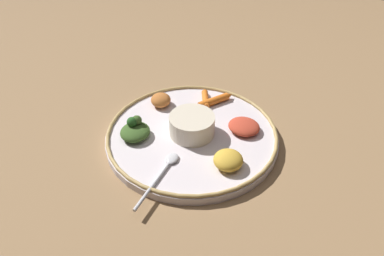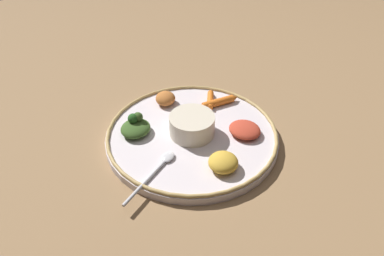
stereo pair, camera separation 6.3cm
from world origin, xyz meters
TOP-DOWN VIEW (x-y plane):
  - ground_plane at (0.00, 0.00)m, footprint 2.40×2.40m
  - platter at (0.00, 0.00)m, footprint 0.39×0.39m
  - platter_rim at (0.00, 0.00)m, footprint 0.39×0.39m
  - center_bowl at (0.00, 0.00)m, footprint 0.10×0.10m
  - spoon at (0.13, 0.04)m, footprint 0.16×0.06m
  - greens_pile at (0.09, -0.09)m, footprint 0.09×0.09m
  - carrot_near_spoon at (-0.13, -0.03)m, footprint 0.10×0.05m
  - carrot_outer at (-0.12, -0.06)m, footprint 0.07×0.07m
  - mound_lentil_yellow at (0.03, 0.12)m, footprint 0.08×0.08m
  - mound_berbere_red at (-0.09, 0.08)m, footprint 0.08×0.08m
  - mound_chickpea at (-0.03, -0.13)m, footprint 0.07×0.07m

SIDE VIEW (x-z plane):
  - ground_plane at x=0.00m, z-range 0.00..0.00m
  - platter at x=0.00m, z-range 0.00..0.02m
  - platter_rim at x=0.00m, z-range 0.02..0.03m
  - spoon at x=0.13m, z-range 0.02..0.03m
  - carrot_outer at x=-0.12m, z-range 0.02..0.03m
  - carrot_near_spoon at x=-0.13m, z-range 0.02..0.04m
  - mound_berbere_red at x=-0.09m, z-range 0.02..0.04m
  - mound_chickpea at x=-0.03m, z-range 0.02..0.05m
  - mound_lentil_yellow at x=0.03m, z-range 0.02..0.05m
  - greens_pile at x=0.09m, z-range 0.01..0.06m
  - center_bowl at x=0.00m, z-range 0.02..0.07m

